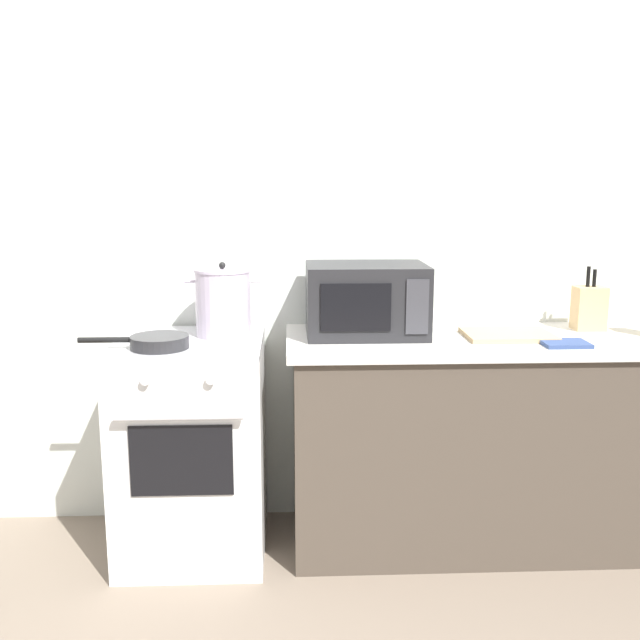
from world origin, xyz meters
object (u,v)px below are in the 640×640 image
(stove, at_px, (192,447))
(cutting_board, at_px, (508,335))
(frying_pan, at_px, (158,342))
(oven_mitt, at_px, (565,343))
(stock_pot, at_px, (223,302))
(microwave, at_px, (366,300))
(knife_block, at_px, (589,308))

(stove, bearing_deg, cutting_board, 0.05)
(frying_pan, relative_size, oven_mitt, 2.37)
(stove, distance_m, cutting_board, 1.41)
(stove, height_order, oven_mitt, oven_mitt)
(frying_pan, bearing_deg, oven_mitt, -0.76)
(stove, height_order, stock_pot, stock_pot)
(stock_pot, bearing_deg, stove, -146.26)
(frying_pan, relative_size, cutting_board, 1.19)
(stove, distance_m, microwave, 0.96)
(frying_pan, relative_size, knife_block, 1.53)
(stove, height_order, knife_block, knife_block)
(frying_pan, height_order, microwave, microwave)
(microwave, relative_size, knife_block, 1.79)
(frying_pan, bearing_deg, stock_pot, 43.95)
(knife_block, xyz_separation_m, oven_mitt, (-0.22, -0.30, -0.09))
(microwave, distance_m, oven_mitt, 0.82)
(microwave, bearing_deg, cutting_board, -7.56)
(stock_pot, bearing_deg, frying_pan, -136.05)
(stock_pot, relative_size, knife_block, 1.15)
(cutting_board, bearing_deg, microwave, 172.44)
(stove, xyz_separation_m, microwave, (0.74, 0.08, 0.61))
(stock_pot, height_order, cutting_board, stock_pot)
(knife_block, bearing_deg, frying_pan, -171.31)
(stove, bearing_deg, stock_pot, 33.74)
(microwave, bearing_deg, frying_pan, -165.50)
(oven_mitt, bearing_deg, stove, 173.97)
(microwave, distance_m, knife_block, 0.99)
(knife_block, bearing_deg, cutting_board, -160.58)
(knife_block, bearing_deg, oven_mitt, -125.86)
(cutting_board, relative_size, knife_block, 1.29)
(cutting_board, height_order, knife_block, knife_block)
(stove, relative_size, frying_pan, 2.15)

